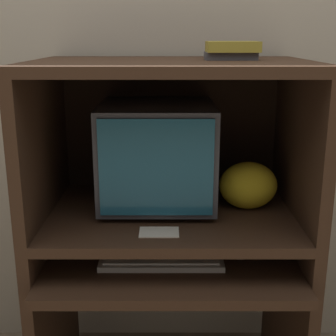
{
  "coord_description": "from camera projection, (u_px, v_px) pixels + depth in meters",
  "views": [
    {
      "loc": [
        -0.01,
        -1.32,
        1.43
      ],
      "look_at": [
        -0.02,
        0.33,
        0.96
      ],
      "focal_mm": 50.0,
      "sensor_mm": 36.0,
      "label": 1
    }
  ],
  "objects": [
    {
      "name": "desk_base",
      "position": [
        172.0,
        303.0,
        1.82
      ],
      "size": [
        0.97,
        0.73,
        0.65
      ],
      "color": "#382316",
      "rests_on": "ground_plane"
    },
    {
      "name": "wall_back",
      "position": [
        172.0,
        66.0,
        2.0
      ],
      "size": [
        6.0,
        0.06,
        2.6
      ],
      "color": "#B2A893",
      "rests_on": "ground_plane"
    },
    {
      "name": "mouse",
      "position": [
        241.0,
        255.0,
        1.68
      ],
      "size": [
        0.07,
        0.05,
        0.03
      ],
      "color": "#28282B",
      "rests_on": "desk_base"
    },
    {
      "name": "paper_card",
      "position": [
        160.0,
        232.0,
        1.56
      ],
      "size": [
        0.13,
        0.09,
        0.0
      ],
      "color": "beige",
      "rests_on": "desk_monitor_shelf"
    },
    {
      "name": "desk_monitor_shelf",
      "position": [
        172.0,
        218.0,
        1.77
      ],
      "size": [
        0.97,
        0.67,
        0.14
      ],
      "color": "#382316",
      "rests_on": "desk_base"
    },
    {
      "name": "hutch_upper",
      "position": [
        172.0,
        110.0,
        1.69
      ],
      "size": [
        0.97,
        0.67,
        0.55
      ],
      "color": "#382316",
      "rests_on": "desk_monitor_shelf"
    },
    {
      "name": "book_stack",
      "position": [
        233.0,
        50.0,
        1.64
      ],
      "size": [
        0.19,
        0.14,
        0.06
      ],
      "color": "#4C4C51",
      "rests_on": "hutch_upper"
    },
    {
      "name": "snack_bag",
      "position": [
        249.0,
        185.0,
        1.76
      ],
      "size": [
        0.22,
        0.16,
        0.18
      ],
      "color": "gold",
      "rests_on": "desk_monitor_shelf"
    },
    {
      "name": "crt_monitor",
      "position": [
        159.0,
        153.0,
        1.77
      ],
      "size": [
        0.42,
        0.44,
        0.39
      ],
      "color": "#333338",
      "rests_on": "desk_monitor_shelf"
    },
    {
      "name": "keyboard",
      "position": [
        163.0,
        258.0,
        1.66
      ],
      "size": [
        0.43,
        0.17,
        0.03
      ],
      "color": "beige",
      "rests_on": "desk_base"
    }
  ]
}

